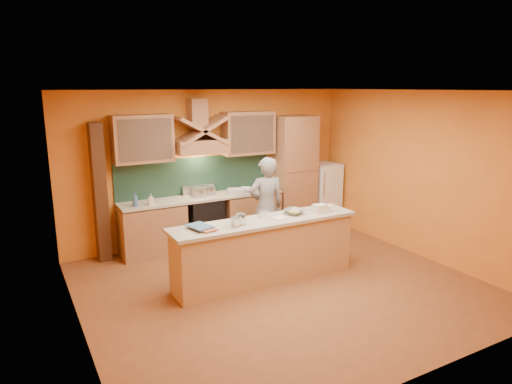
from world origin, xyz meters
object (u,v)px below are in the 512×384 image
kitchen_scale (264,214)px  mixing_bowl (294,212)px  stove (203,221)px  person (266,206)px  fridge (323,194)px

kitchen_scale → mixing_bowl: (0.50, -0.06, -0.01)m
stove → kitchen_scale: 1.89m
stove → mixing_bowl: size_ratio=2.95×
stove → person: size_ratio=0.53×
stove → person: (0.77, -0.96, 0.40)m
mixing_bowl → fridge: bearing=43.3°
mixing_bowl → stove: bearing=111.7°
person → fridge: bearing=-144.3°
person → kitchen_scale: person is taller
stove → person: 1.29m
person → mixing_bowl: 0.90m
mixing_bowl → kitchen_scale: bearing=173.2°
stove → fridge: 2.71m
stove → kitchen_scale: (0.24, -1.79, 0.54)m
mixing_bowl → person: bearing=88.1°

